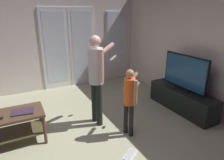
{
  "coord_description": "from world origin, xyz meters",
  "views": [
    {
      "loc": [
        -0.75,
        -2.54,
        1.97
      ],
      "look_at": [
        0.7,
        0.31,
        0.88
      ],
      "focal_mm": 31.37,
      "sensor_mm": 36.0,
      "label": 1
    }
  ],
  "objects_px": {
    "person_adult": "(97,73)",
    "laptop_closed": "(23,111)",
    "loose_keyboard": "(128,158)",
    "coffee_table": "(15,121)",
    "flat_screen_tv": "(185,73)",
    "tv_stand": "(182,100)",
    "person_child": "(130,97)"
  },
  "relations": [
    {
      "from": "coffee_table",
      "to": "loose_keyboard",
      "type": "distance_m",
      "value": 1.81
    },
    {
      "from": "tv_stand",
      "to": "loose_keyboard",
      "type": "height_order",
      "value": "tv_stand"
    },
    {
      "from": "person_child",
      "to": "tv_stand",
      "type": "bearing_deg",
      "value": 9.69
    },
    {
      "from": "person_child",
      "to": "loose_keyboard",
      "type": "distance_m",
      "value": 0.92
    },
    {
      "from": "coffee_table",
      "to": "person_adult",
      "type": "relative_size",
      "value": 0.53
    },
    {
      "from": "tv_stand",
      "to": "loose_keyboard",
      "type": "bearing_deg",
      "value": -156.75
    },
    {
      "from": "flat_screen_tv",
      "to": "person_child",
      "type": "distance_m",
      "value": 1.49
    },
    {
      "from": "person_child",
      "to": "loose_keyboard",
      "type": "xyz_separation_m",
      "value": [
        -0.34,
        -0.52,
        -0.68
      ]
    },
    {
      "from": "coffee_table",
      "to": "loose_keyboard",
      "type": "xyz_separation_m",
      "value": [
        1.37,
        -1.14,
        -0.36
      ]
    },
    {
      "from": "coffee_table",
      "to": "person_adult",
      "type": "xyz_separation_m",
      "value": [
        1.38,
        -0.03,
        0.61
      ]
    },
    {
      "from": "loose_keyboard",
      "to": "person_child",
      "type": "bearing_deg",
      "value": 57.26
    },
    {
      "from": "laptop_closed",
      "to": "loose_keyboard",
      "type": "bearing_deg",
      "value": -33.71
    },
    {
      "from": "coffee_table",
      "to": "loose_keyboard",
      "type": "bearing_deg",
      "value": -39.68
    },
    {
      "from": "coffee_table",
      "to": "tv_stand",
      "type": "distance_m",
      "value": 3.19
    },
    {
      "from": "person_child",
      "to": "laptop_closed",
      "type": "bearing_deg",
      "value": 159.44
    },
    {
      "from": "loose_keyboard",
      "to": "laptop_closed",
      "type": "bearing_deg",
      "value": 138.03
    },
    {
      "from": "coffee_table",
      "to": "person_adult",
      "type": "bearing_deg",
      "value": -1.2
    },
    {
      "from": "person_child",
      "to": "loose_keyboard",
      "type": "bearing_deg",
      "value": -122.74
    },
    {
      "from": "person_adult",
      "to": "loose_keyboard",
      "type": "xyz_separation_m",
      "value": [
        -0.01,
        -1.11,
        -0.97
      ]
    },
    {
      "from": "flat_screen_tv",
      "to": "person_adult",
      "type": "distance_m",
      "value": 1.82
    },
    {
      "from": "tv_stand",
      "to": "flat_screen_tv",
      "type": "xyz_separation_m",
      "value": [
        -0.0,
        0.0,
        0.6
      ]
    },
    {
      "from": "person_adult",
      "to": "person_child",
      "type": "distance_m",
      "value": 0.73
    },
    {
      "from": "coffee_table",
      "to": "laptop_closed",
      "type": "xyz_separation_m",
      "value": [
        0.13,
        -0.02,
        0.15
      ]
    },
    {
      "from": "coffee_table",
      "to": "flat_screen_tv",
      "type": "height_order",
      "value": "flat_screen_tv"
    },
    {
      "from": "flat_screen_tv",
      "to": "loose_keyboard",
      "type": "relative_size",
      "value": 2.45
    },
    {
      "from": "flat_screen_tv",
      "to": "person_child",
      "type": "bearing_deg",
      "value": -170.16
    },
    {
      "from": "coffee_table",
      "to": "tv_stand",
      "type": "height_order",
      "value": "coffee_table"
    },
    {
      "from": "person_adult",
      "to": "loose_keyboard",
      "type": "relative_size",
      "value": 3.7
    },
    {
      "from": "loose_keyboard",
      "to": "flat_screen_tv",
      "type": "bearing_deg",
      "value": 23.37
    },
    {
      "from": "laptop_closed",
      "to": "person_adult",
      "type": "bearing_deg",
      "value": 7.89
    },
    {
      "from": "person_child",
      "to": "flat_screen_tv",
      "type": "bearing_deg",
      "value": 9.84
    },
    {
      "from": "person_adult",
      "to": "laptop_closed",
      "type": "height_order",
      "value": "person_adult"
    }
  ]
}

